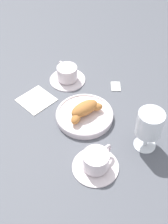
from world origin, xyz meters
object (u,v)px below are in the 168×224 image
Objects in this scene: pastry_plate at (84,116)px; juice_glass_left at (149,125)px; croissant_large at (85,110)px; coffee_cup_far at (67,75)px; sugar_packet at (116,86)px; folded_napkin at (36,100)px; coffee_cup_near at (96,162)px.

juice_glass_left is (-0.05, 0.21, 0.08)m from pastry_plate.
croissant_large is (0.00, 0.00, 0.03)m from pastry_plate.
juice_glass_left is at bearing 84.36° from coffee_cup_far.
pastry_plate reaches higher than sugar_packet.
pastry_plate is at bearing -75.45° from juice_glass_left.
folded_napkin is (0.06, -0.18, -0.04)m from croissant_large.
folded_napkin is at bearing 1.94° from coffee_cup_far.
juice_glass_left is 0.42m from folded_napkin.
pastry_plate reaches higher than folded_napkin.
pastry_plate is at bearing -124.45° from coffee_cup_near.
coffee_cup_far is at bearing -178.06° from folded_napkin.
folded_napkin is at bearing -98.28° from coffee_cup_near.
sugar_packet is at bearing -170.41° from croissant_large.
coffee_cup_near is at bearing 59.53° from coffee_cup_far.
pastry_plate is 0.03m from croissant_large.
coffee_cup_near reaches higher than pastry_plate.
pastry_plate is 3.85× the size of sugar_packet.
croissant_large is at bearing -35.33° from sugar_packet.
coffee_cup_near is 0.40m from coffee_cup_far.
pastry_plate is 1.42× the size of croissant_large.
sugar_packet is at bearing 123.09° from coffee_cup_far.
croissant_large reaches higher than pastry_plate.
sugar_packet is 0.30m from folded_napkin.
coffee_cup_far is 0.16m from folded_napkin.
juice_glass_left is (0.04, 0.40, 0.07)m from coffee_cup_far.
coffee_cup_near is (0.11, 0.16, 0.01)m from pastry_plate.
juice_glass_left reaches higher than coffee_cup_near.
croissant_large is 1.24× the size of folded_napkin.
croissant_large reaches higher than folded_napkin.
coffee_cup_near is at bearing -12.98° from sugar_packet.
pastry_plate is at bearing 63.23° from coffee_cup_far.
folded_napkin is at bearing -73.61° from juice_glass_left.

